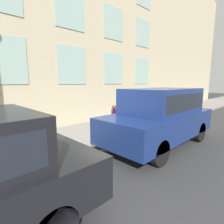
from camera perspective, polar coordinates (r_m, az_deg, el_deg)
ground_plane at (r=6.58m, az=2.75°, el=-9.77°), size 80.00×80.00×0.00m
sidewalk at (r=7.66m, az=-5.96°, el=-6.49°), size 3.14×60.00×0.14m
building_facade at (r=9.51m, az=-14.25°, el=31.57°), size 0.33×40.00×11.56m
fire_hydrant at (r=6.65m, az=-0.69°, el=-4.79°), size 0.29×0.41×0.76m
person at (r=7.07m, az=0.64°, el=-1.40°), size 0.28×0.18×1.15m
parked_truck_navy_near at (r=6.29m, az=15.62°, el=-0.52°), size 1.93×4.58×1.98m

